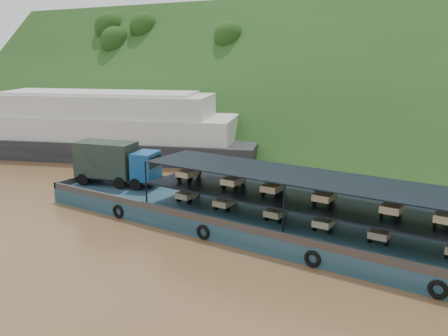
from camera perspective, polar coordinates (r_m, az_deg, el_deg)
The scene contains 4 objects.
ground at distance 38.03m, azimuth 0.03°, elevation -5.98°, with size 160.00×160.00×0.00m, color brown.
hillside at distance 69.98m, azimuth 16.47°, elevation 2.56°, with size 140.00×28.00×28.00m, color #193212.
cargo_barge at distance 36.49m, azimuth 1.44°, elevation -4.82°, with size 35.10×7.18×4.88m.
passenger_ferry at distance 61.72m, azimuth -13.88°, elevation 4.45°, with size 38.75×23.39×7.70m.
Camera 1 is at (19.70, -29.93, 12.77)m, focal length 40.00 mm.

